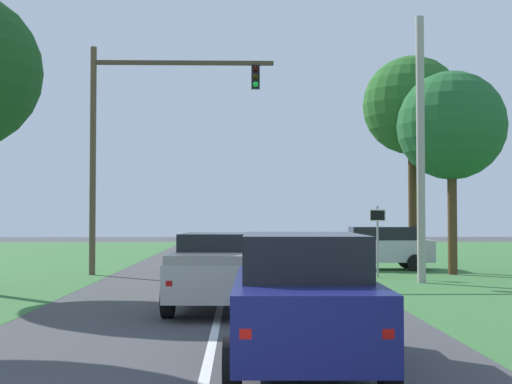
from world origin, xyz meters
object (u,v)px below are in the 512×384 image
object	(u,v)px
oak_tree_right	(452,126)
crossing_suv_far	(379,247)
pickup_truck_lead	(220,270)
extra_tree_1	(412,106)
red_suv_near	(303,297)
traffic_light	(136,127)
keep_moving_sign	(378,232)
utility_pole_right	(421,149)

from	to	relation	value
oak_tree_right	crossing_suv_far	world-z (taller)	oak_tree_right
pickup_truck_lead	extra_tree_1	xyz separation A→B (m)	(7.66, 12.28, 5.89)
red_suv_near	traffic_light	xyz separation A→B (m)	(-4.93, 16.94, 4.66)
red_suv_near	extra_tree_1	bearing A→B (deg)	71.82
keep_moving_sign	crossing_suv_far	xyz separation A→B (m)	(0.79, 3.91, -0.73)
red_suv_near	extra_tree_1	world-z (taller)	extra_tree_1
oak_tree_right	extra_tree_1	distance (m)	2.62
red_suv_near	pickup_truck_lead	world-z (taller)	red_suv_near
traffic_light	extra_tree_1	xyz separation A→B (m)	(11.17, 2.07, 1.14)
pickup_truck_lead	traffic_light	xyz separation A→B (m)	(-3.52, 10.21, 4.74)
utility_pole_right	red_suv_near	bearing A→B (deg)	-111.13
pickup_truck_lead	keep_moving_sign	size ratio (longest dim) A/B	2.16
traffic_light	oak_tree_right	xyz separation A→B (m)	(12.19, -0.08, 0.04)
extra_tree_1	crossing_suv_far	bearing A→B (deg)	159.08
pickup_truck_lead	oak_tree_right	xyz separation A→B (m)	(8.67, 10.13, 4.79)
oak_tree_right	extra_tree_1	world-z (taller)	extra_tree_1
red_suv_near	keep_moving_sign	size ratio (longest dim) A/B	1.90
traffic_light	keep_moving_sign	size ratio (longest dim) A/B	3.34
traffic_light	utility_pole_right	distance (m)	10.77
pickup_truck_lead	keep_moving_sign	xyz separation A→B (m)	(5.53, 8.88, 0.73)
crossing_suv_far	keep_moving_sign	bearing A→B (deg)	-101.44
keep_moving_sign	utility_pole_right	size ratio (longest dim) A/B	0.29
pickup_truck_lead	traffic_light	distance (m)	11.79
red_suv_near	traffic_light	world-z (taller)	traffic_light
oak_tree_right	extra_tree_1	xyz separation A→B (m)	(-1.02, 2.15, 1.10)
traffic_light	utility_pole_right	xyz separation A→B (m)	(10.11, -3.53, -1.17)
utility_pole_right	extra_tree_1	size ratio (longest dim) A/B	1.01
oak_tree_right	utility_pole_right	xyz separation A→B (m)	(-2.08, -3.45, -1.21)
red_suv_near	utility_pole_right	xyz separation A→B (m)	(5.18, 13.41, 3.49)
keep_moving_sign	utility_pole_right	bearing A→B (deg)	-64.22
pickup_truck_lead	oak_tree_right	distance (m)	14.17
traffic_light	crossing_suv_far	size ratio (longest dim) A/B	1.95
traffic_light	crossing_suv_far	bearing A→B (deg)	14.71
crossing_suv_far	utility_pole_right	size ratio (longest dim) A/B	0.50
pickup_truck_lead	keep_moving_sign	world-z (taller)	keep_moving_sign
red_suv_near	extra_tree_1	size ratio (longest dim) A/B	0.56
traffic_light	extra_tree_1	bearing A→B (deg)	10.51
keep_moving_sign	extra_tree_1	bearing A→B (deg)	58.04
traffic_light	crossing_suv_far	world-z (taller)	traffic_light
keep_moving_sign	oak_tree_right	xyz separation A→B (m)	(3.14, 1.25, 4.06)
red_suv_near	oak_tree_right	world-z (taller)	oak_tree_right
pickup_truck_lead	extra_tree_1	size ratio (longest dim) A/B	0.64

